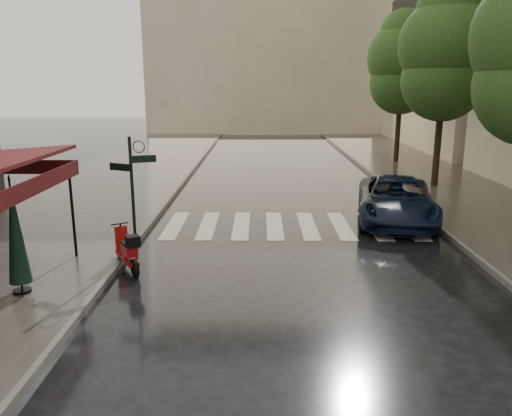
{
  "coord_description": "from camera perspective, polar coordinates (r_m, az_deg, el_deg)",
  "views": [
    {
      "loc": [
        1.98,
        -9.15,
        4.32
      ],
      "look_at": [
        1.89,
        2.65,
        1.4
      ],
      "focal_mm": 35.0,
      "sensor_mm": 36.0,
      "label": 1
    }
  ],
  "objects": [
    {
      "name": "backdrop_building",
      "position": [
        47.5,
        1.78,
        20.77
      ],
      "size": [
        22.0,
        6.0,
        20.0
      ],
      "primitive_type": "cube",
      "color": "#BBAE8F",
      "rests_on": "ground"
    },
    {
      "name": "scooter",
      "position": [
        12.27,
        -14.45,
        -4.8
      ],
      "size": [
        0.93,
        1.39,
        1.03
      ],
      "rotation": [
        0.0,
        0.0,
        0.54
      ],
      "color": "black",
      "rests_on": "ground"
    },
    {
      "name": "crosswalk",
      "position": [
        15.78,
        4.04,
        -2.0
      ],
      "size": [
        7.85,
        3.2,
        0.01
      ],
      "color": "silver",
      "rests_on": "ground"
    },
    {
      "name": "tree_far",
      "position": [
        29.21,
        16.38,
        15.6
      ],
      "size": [
        3.8,
        3.8,
        8.16
      ],
      "color": "black",
      "rests_on": "sidewalk_far"
    },
    {
      "name": "haussmann_far",
      "position": [
        38.35,
        24.25,
        20.15
      ],
      "size": [
        8.0,
        16.0,
        18.5
      ],
      "primitive_type": "cube",
      "color": "#BBAE8F",
      "rests_on": "ground"
    },
    {
      "name": "tree_mid",
      "position": [
        22.48,
        20.86,
        16.29
      ],
      "size": [
        3.8,
        3.8,
        8.34
      ],
      "color": "black",
      "rests_on": "sidewalk_far"
    },
    {
      "name": "ground",
      "position": [
        10.31,
        -10.88,
        -11.15
      ],
      "size": [
        120.0,
        120.0,
        0.0
      ],
      "primitive_type": "plane",
      "color": "black",
      "rests_on": "ground"
    },
    {
      "name": "parasol_back",
      "position": [
        11.22,
        -25.81,
        -2.45
      ],
      "size": [
        0.46,
        0.46,
        2.44
      ],
      "color": "black",
      "rests_on": "sidewalk_near"
    },
    {
      "name": "curb_near",
      "position": [
        21.84,
        -8.61,
        2.54
      ],
      "size": [
        0.12,
        60.0,
        0.16
      ],
      "primitive_type": "cube",
      "color": "#595651",
      "rests_on": "ground"
    },
    {
      "name": "sidewalk_near",
      "position": [
        22.52,
        -16.31,
        2.44
      ],
      "size": [
        6.0,
        60.0,
        0.12
      ],
      "primitive_type": "cube",
      "color": "#38332D",
      "rests_on": "ground"
    },
    {
      "name": "signpost",
      "position": [
        12.8,
        -13.93,
        2.28
      ],
      "size": [
        1.17,
        0.29,
        3.1
      ],
      "color": "black",
      "rests_on": "ground"
    },
    {
      "name": "parked_car",
      "position": [
        16.73,
        15.73,
        0.9
      ],
      "size": [
        3.27,
        5.44,
        1.41
      ],
      "primitive_type": "imported",
      "rotation": [
        0.0,
        0.0,
        -0.19
      ],
      "color": "black",
      "rests_on": "ground"
    },
    {
      "name": "sidewalk_far",
      "position": [
        23.1,
        21.42,
        2.31
      ],
      "size": [
        5.5,
        60.0,
        0.12
      ],
      "primitive_type": "cube",
      "color": "#38332D",
      "rests_on": "ground"
    },
    {
      "name": "curb_far",
      "position": [
        22.25,
        14.67,
        2.45
      ],
      "size": [
        0.12,
        60.0,
        0.16
      ],
      "primitive_type": "cube",
      "color": "#595651",
      "rests_on": "ground"
    }
  ]
}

